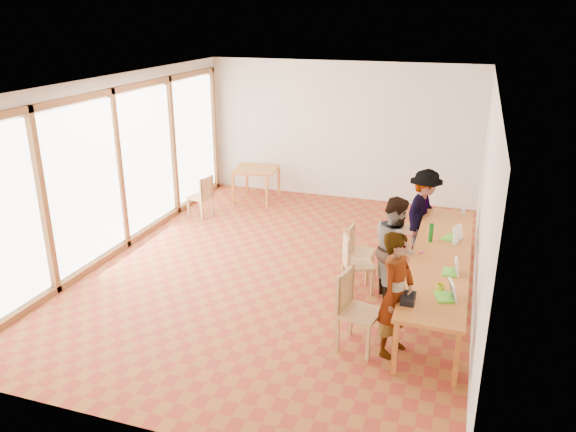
{
  "coord_description": "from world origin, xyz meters",
  "views": [
    {
      "loc": [
        2.73,
        -7.9,
        3.99
      ],
      "look_at": [
        0.25,
        -0.44,
        1.1
      ],
      "focal_mm": 35.0,
      "sensor_mm": 36.0,
      "label": 1
    }
  ],
  "objects": [
    {
      "name": "chair_mid",
      "position": [
        1.24,
        -0.4,
        0.55
      ],
      "size": [
        0.55,
        0.55,
        0.48
      ],
      "rotation": [
        0.0,
        0.0,
        0.41
      ],
      "color": "tan",
      "rests_on": "ground"
    },
    {
      "name": "person_mid",
      "position": [
        1.85,
        -0.36,
        0.77
      ],
      "size": [
        0.82,
        0.91,
        1.54
      ],
      "primitive_type": "imported",
      "rotation": [
        0.0,
        0.0,
        1.96
      ],
      "color": "gray",
      "rests_on": "ground"
    },
    {
      "name": "pink_phone",
      "position": [
        2.23,
        -0.36,
        0.76
      ],
      "size": [
        0.05,
        0.1,
        0.01
      ],
      "primitive_type": "cube",
      "color": "#CE366A",
      "rests_on": "communal_table"
    },
    {
      "name": "ground",
      "position": [
        0.0,
        0.0,
        0.0
      ],
      "size": [
        8.0,
        8.0,
        0.0
      ],
      "primitive_type": "plane",
      "color": "#955024",
      "rests_on": "ground"
    },
    {
      "name": "chair_empty",
      "position": [
        1.67,
        1.32,
        0.56
      ],
      "size": [
        0.44,
        0.44,
        0.49
      ],
      "rotation": [
        0.0,
        0.0,
        -0.04
      ],
      "color": "tan",
      "rests_on": "ground"
    },
    {
      "name": "laptop_near",
      "position": [
        2.67,
        -1.64,
        0.81
      ],
      "size": [
        0.29,
        0.31,
        0.23
      ],
      "rotation": [
        0.0,
        0.0,
        0.27
      ],
      "color": "#58D32C",
      "rests_on": "communal_table"
    },
    {
      "name": "black_pouch",
      "position": [
        2.23,
        -1.88,
        0.8
      ],
      "size": [
        0.16,
        0.26,
        0.09
      ],
      "primitive_type": "cube",
      "color": "black",
      "rests_on": "communal_table"
    },
    {
      "name": "laptop_mid",
      "position": [
        2.69,
        -0.92,
        0.81
      ],
      "size": [
        0.22,
        0.25,
        0.21
      ],
      "rotation": [
        0.0,
        0.0,
        -0.01
      ],
      "color": "#58D32C",
      "rests_on": "communal_table"
    },
    {
      "name": "wall_front",
      "position": [
        0.0,
        -4.0,
        1.5
      ],
      "size": [
        6.0,
        0.1,
        3.0
      ],
      "primitive_type": "cube",
      "color": "beige",
      "rests_on": "ground"
    },
    {
      "name": "side_table",
      "position": [
        -1.67,
        3.13,
        0.67
      ],
      "size": [
        0.9,
        0.9,
        0.75
      ],
      "rotation": [
        0.0,
        0.0,
        0.14
      ],
      "color": "#BE722A",
      "rests_on": "ground"
    },
    {
      "name": "condiment_cup",
      "position": [
        2.67,
        0.09,
        0.78
      ],
      "size": [
        0.08,
        0.08,
        0.06
      ],
      "primitive_type": "cylinder",
      "color": "white",
      "rests_on": "communal_table"
    },
    {
      "name": "yellow_mug",
      "position": [
        2.56,
        -1.47,
        0.79
      ],
      "size": [
        0.12,
        0.12,
        0.09
      ],
      "primitive_type": "imported",
      "rotation": [
        0.0,
        0.0,
        -0.11
      ],
      "color": "yellow",
      "rests_on": "communal_table"
    },
    {
      "name": "ceiling",
      "position": [
        0.0,
        0.0,
        3.02
      ],
      "size": [
        6.0,
        8.0,
        0.04
      ],
      "primitive_type": "cube",
      "color": "white",
      "rests_on": "wall_back"
    },
    {
      "name": "window_wall",
      "position": [
        -2.96,
        0.0,
        1.5
      ],
      "size": [
        0.1,
        8.0,
        3.0
      ],
      "primitive_type": "cube",
      "color": "white",
      "rests_on": "ground"
    },
    {
      "name": "communal_table",
      "position": [
        2.5,
        -0.35,
        0.7
      ],
      "size": [
        0.8,
        4.0,
        0.75
      ],
      "color": "#BE722A",
      "rests_on": "ground"
    },
    {
      "name": "chair_spare",
      "position": [
        -2.3,
        1.81,
        0.53
      ],
      "size": [
        0.48,
        0.48,
        0.46
      ],
      "rotation": [
        0.0,
        0.0,
        2.91
      ],
      "color": "tan",
      "rests_on": "ground"
    },
    {
      "name": "chair_far",
      "position": [
        1.18,
        0.19,
        0.5
      ],
      "size": [
        0.39,
        0.39,
        0.44
      ],
      "rotation": [
        0.0,
        0.0,
        -0.02
      ],
      "color": "tan",
      "rests_on": "ground"
    },
    {
      "name": "wall_right",
      "position": [
        3.0,
        0.0,
        1.5
      ],
      "size": [
        0.1,
        8.0,
        3.0
      ],
      "primitive_type": "cube",
      "color": "beige",
      "rests_on": "ground"
    },
    {
      "name": "person_near",
      "position": [
        2.07,
        -1.82,
        0.79
      ],
      "size": [
        0.55,
        0.67,
        1.59
      ],
      "primitive_type": "imported",
      "rotation": [
        0.0,
        0.0,
        1.25
      ],
      "color": "gray",
      "rests_on": "ground"
    },
    {
      "name": "wall_back",
      "position": [
        0.0,
        4.0,
        1.5
      ],
      "size": [
        6.0,
        0.1,
        3.0
      ],
      "primitive_type": "cube",
      "color": "beige",
      "rests_on": "ground"
    },
    {
      "name": "clear_glass",
      "position": [
        2.73,
        1.5,
        0.8
      ],
      "size": [
        0.07,
        0.07,
        0.09
      ],
      "primitive_type": "cylinder",
      "color": "silver",
      "rests_on": "communal_table"
    },
    {
      "name": "person_far",
      "position": [
        2.1,
        1.28,
        0.76
      ],
      "size": [
        0.86,
        1.12,
        1.53
      ],
      "primitive_type": "imported",
      "rotation": [
        0.0,
        0.0,
        1.24
      ],
      "color": "gray",
      "rests_on": "ground"
    },
    {
      "name": "chair_near",
      "position": [
        1.55,
        -1.84,
        0.62
      ],
      "size": [
        0.56,
        0.56,
        0.54
      ],
      "rotation": [
        0.0,
        0.0,
        -0.19
      ],
      "color": "tan",
      "rests_on": "ground"
    },
    {
      "name": "green_bottle",
      "position": [
        2.31,
        0.1,
        0.89
      ],
      "size": [
        0.07,
        0.07,
        0.28
      ],
      "primitive_type": "cylinder",
      "color": "#13621A",
      "rests_on": "communal_table"
    },
    {
      "name": "laptop_far",
      "position": [
        2.64,
        0.29,
        0.81
      ],
      "size": [
        0.32,
        0.33,
        0.23
      ],
      "rotation": [
        0.0,
        0.0,
        -0.4
      ],
      "color": "#58D32C",
      "rests_on": "communal_table"
    }
  ]
}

